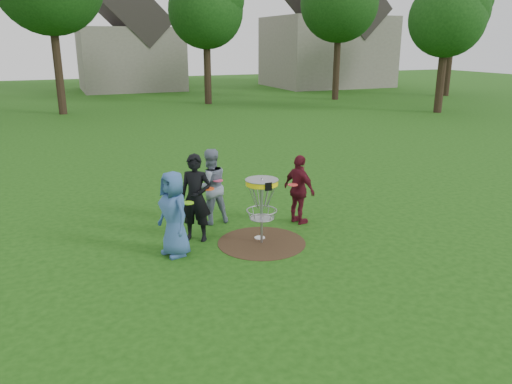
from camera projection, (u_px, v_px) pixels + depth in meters
name	position (u px, v px, depth m)	size (l,w,h in m)	color
ground	(262.00, 243.00, 10.18)	(100.00, 100.00, 0.00)	#19470F
dirt_patch	(262.00, 243.00, 10.18)	(1.80, 1.80, 0.01)	#47331E
player_blue	(174.00, 214.00, 9.39)	(0.81, 0.53, 1.65)	#375D99
player_black	(196.00, 198.00, 10.09)	(0.66, 0.43, 1.80)	black
player_grey	(210.00, 186.00, 11.07)	(0.83, 0.65, 1.71)	gray
player_maroon	(299.00, 190.00, 11.08)	(0.92, 0.38, 1.56)	maroon
disc_on_grass	(260.00, 238.00, 10.41)	(0.22, 0.22, 0.02)	silver
disc_golf_basket	(262.00, 195.00, 9.88)	(0.66, 0.67, 1.38)	#9EA0A5
held_discs	(229.00, 189.00, 10.26)	(2.69, 1.40, 0.16)	#8CF11A
house_row	(155.00, 38.00, 39.96)	(44.50, 10.65, 11.62)	gray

